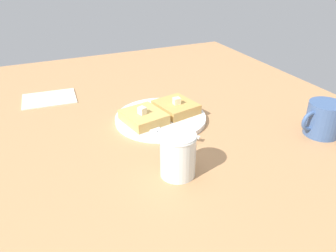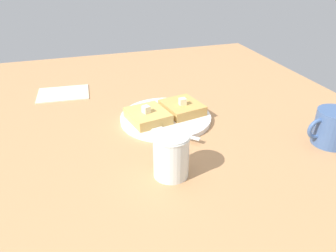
{
  "view_description": "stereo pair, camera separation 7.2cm",
  "coord_description": "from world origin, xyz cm",
  "px_view_note": "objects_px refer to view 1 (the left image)",
  "views": [
    {
      "loc": [
        23.56,
        73.26,
        41.28
      ],
      "look_at": [
        -2.04,
        15.5,
        6.9
      ],
      "focal_mm": 35.0,
      "sensor_mm": 36.0,
      "label": 1
    },
    {
      "loc": [
        16.84,
        75.8,
        41.28
      ],
      "look_at": [
        -2.04,
        15.5,
        6.9
      ],
      "focal_mm": 35.0,
      "sensor_mm": 36.0,
      "label": 2
    }
  ],
  "objects_px": {
    "coffee_mug": "(323,119)",
    "napkin": "(49,99)",
    "plate": "(161,118)",
    "syrup_jar": "(178,156)",
    "fork": "(162,130)"
  },
  "relations": [
    {
      "from": "syrup_jar",
      "to": "napkin",
      "type": "distance_m",
      "value": 0.52
    },
    {
      "from": "syrup_jar",
      "to": "fork",
      "type": "bearing_deg",
      "value": -101.7
    },
    {
      "from": "coffee_mug",
      "to": "napkin",
      "type": "bearing_deg",
      "value": -40.05
    },
    {
      "from": "plate",
      "to": "fork",
      "type": "xyz_separation_m",
      "value": [
        0.03,
        0.07,
        0.01
      ]
    },
    {
      "from": "syrup_jar",
      "to": "coffee_mug",
      "type": "height_order",
      "value": "syrup_jar"
    },
    {
      "from": "plate",
      "to": "syrup_jar",
      "type": "relative_size",
      "value": 2.62
    },
    {
      "from": "fork",
      "to": "coffee_mug",
      "type": "height_order",
      "value": "coffee_mug"
    },
    {
      "from": "coffee_mug",
      "to": "plate",
      "type": "bearing_deg",
      "value": -34.49
    },
    {
      "from": "plate",
      "to": "napkin",
      "type": "height_order",
      "value": "plate"
    },
    {
      "from": "syrup_jar",
      "to": "coffee_mug",
      "type": "bearing_deg",
      "value": -179.34
    },
    {
      "from": "plate",
      "to": "coffee_mug",
      "type": "bearing_deg",
      "value": 145.51
    },
    {
      "from": "plate",
      "to": "syrup_jar",
      "type": "height_order",
      "value": "syrup_jar"
    },
    {
      "from": "fork",
      "to": "syrup_jar",
      "type": "distance_m",
      "value": 0.15
    },
    {
      "from": "plate",
      "to": "fork",
      "type": "distance_m",
      "value": 0.08
    },
    {
      "from": "fork",
      "to": "syrup_jar",
      "type": "relative_size",
      "value": 1.39
    }
  ]
}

